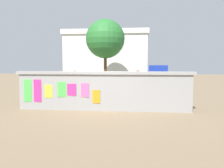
# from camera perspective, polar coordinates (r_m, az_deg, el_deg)

# --- Properties ---
(ground) EXTENTS (60.00, 60.00, 0.00)m
(ground) POSITION_cam_1_polar(r_m,az_deg,el_deg) (17.61, 1.57, -1.42)
(ground) COLOR #7A664C
(poster_wall) EXTENTS (7.30, 0.42, 1.61)m
(poster_wall) POSITION_cam_1_polar(r_m,az_deg,el_deg) (9.62, -2.19, -1.59)
(poster_wall) COLOR #959595
(poster_wall) RESTS_ON ground
(auto_rickshaw_truck) EXTENTS (3.66, 1.65, 1.85)m
(auto_rickshaw_truck) POSITION_cam_1_polar(r_m,az_deg,el_deg) (15.95, 7.50, 1.14)
(auto_rickshaw_truck) COLOR black
(auto_rickshaw_truck) RESTS_ON ground
(motorcycle) EXTENTS (1.90, 0.56, 0.87)m
(motorcycle) POSITION_cam_1_polar(r_m,az_deg,el_deg) (14.35, -8.39, -1.02)
(motorcycle) COLOR black
(motorcycle) RESTS_ON ground
(bicycle_near) EXTENTS (1.68, 0.52, 0.95)m
(bicycle_near) POSITION_cam_1_polar(r_m,az_deg,el_deg) (10.71, -1.33, -3.46)
(bicycle_near) COLOR black
(bicycle_near) RESTS_ON ground
(bicycle_far) EXTENTS (1.69, 0.49, 0.95)m
(bicycle_far) POSITION_cam_1_polar(r_m,az_deg,el_deg) (11.16, 9.85, -3.19)
(bicycle_far) COLOR black
(bicycle_far) RESTS_ON ground
(person_walking) EXTENTS (0.48, 0.48, 1.62)m
(person_walking) POSITION_cam_1_polar(r_m,az_deg,el_deg) (11.88, -9.10, 0.31)
(person_walking) COLOR #3F994C
(person_walking) RESTS_ON ground
(person_bystander) EXTENTS (0.47, 0.47, 1.62)m
(person_bystander) POSITION_cam_1_polar(r_m,az_deg,el_deg) (12.43, 6.27, 0.54)
(person_bystander) COLOR purple
(person_bystander) RESTS_ON ground
(tree_roadside) EXTENTS (3.37, 3.37, 5.80)m
(tree_roadside) POSITION_cam_1_polar(r_m,az_deg,el_deg) (20.56, -1.66, 10.90)
(tree_roadside) COLOR brown
(tree_roadside) RESTS_ON ground
(building_background) EXTENTS (9.05, 6.90, 5.54)m
(building_background) POSITION_cam_1_polar(r_m,az_deg,el_deg) (27.29, -0.94, 6.62)
(building_background) COLOR silver
(building_background) RESTS_ON ground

